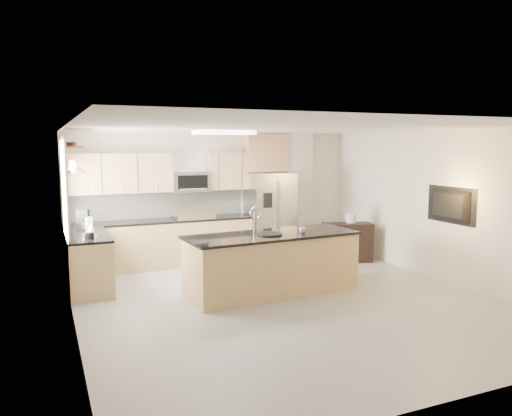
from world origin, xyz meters
name	(u,v)px	position (x,y,z in m)	size (l,w,h in m)	color
floor	(286,301)	(0.00, 0.00, 0.00)	(6.50, 6.50, 0.00)	#A09D98
ceiling	(287,128)	(0.00, 0.00, 2.60)	(6.00, 6.50, 0.02)	silver
wall_back	(216,196)	(0.00, 3.25, 1.30)	(6.00, 0.02, 2.60)	beige
wall_front	(452,264)	(0.00, -3.25, 1.30)	(6.00, 0.02, 2.60)	beige
wall_left	(71,230)	(-3.00, 0.00, 1.30)	(0.02, 6.50, 2.60)	beige
wall_right	(443,207)	(3.00, 0.00, 1.30)	(0.02, 6.50, 2.60)	beige
back_counter	(162,243)	(-1.23, 2.93, 0.47)	(3.55, 0.66, 1.44)	tan
left_counter	(88,262)	(-2.67, 1.85, 0.46)	(0.66, 1.50, 0.92)	tan
range	(193,240)	(-0.60, 2.92, 0.47)	(0.76, 0.64, 1.14)	black
upper_cabinets	(154,173)	(-1.30, 3.09, 1.83)	(3.50, 0.33, 0.75)	tan
microwave	(190,182)	(-0.60, 3.04, 1.63)	(0.76, 0.40, 0.40)	#B5B5B8
refrigerator	(270,215)	(1.06, 2.87, 0.89)	(0.92, 0.78, 1.78)	#B5B5B8
partition_column	(297,193)	(1.82, 3.10, 1.30)	(0.60, 0.30, 2.60)	beige
window	(65,190)	(-2.98, 1.85, 1.65)	(0.04, 1.15, 1.65)	white
shelf_lower	(72,170)	(-2.85, 1.95, 1.95)	(0.30, 1.20, 0.04)	brown
shelf_upper	(71,147)	(-2.85, 1.95, 2.32)	(0.30, 1.20, 0.04)	brown
ceiling_fixture	(224,133)	(-0.40, 1.60, 2.56)	(1.00, 0.50, 0.06)	white
island	(272,263)	(0.00, 0.51, 0.48)	(2.82, 1.17, 1.38)	tan
credenza	(347,242)	(2.32, 1.86, 0.39)	(0.98, 0.41, 0.78)	black
cup	(302,230)	(0.50, 0.43, 1.00)	(0.11, 0.11, 0.09)	silver
platter	(270,234)	(-0.06, 0.46, 0.97)	(0.41, 0.41, 0.02)	black
blender	(89,229)	(-2.68, 1.41, 1.07)	(0.15, 0.15, 0.34)	black
kettle	(91,230)	(-2.63, 1.61, 1.03)	(0.20, 0.20, 0.25)	#B5B5B8
coffee_maker	(83,220)	(-2.69, 2.27, 1.09)	(0.24, 0.27, 0.35)	black
bowl	(70,143)	(-2.85, 2.10, 2.38)	(0.35, 0.35, 0.08)	#B5B5B8
flower_vase	(352,206)	(2.42, 1.85, 1.14)	(0.64, 0.55, 0.71)	silver
television	(447,205)	(2.91, -0.20, 1.35)	(1.08, 0.14, 0.62)	black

